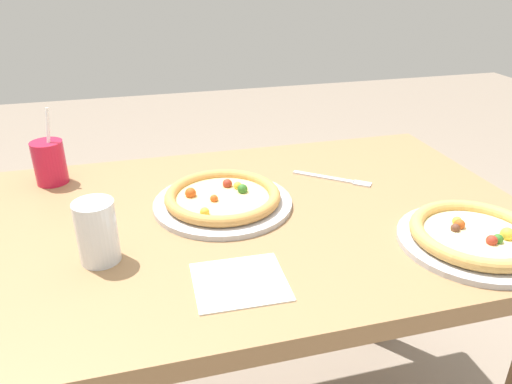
{
  "coord_description": "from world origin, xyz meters",
  "views": [
    {
      "loc": [
        -0.24,
        -0.91,
        1.26
      ],
      "look_at": [
        0.01,
        0.05,
        0.78
      ],
      "focal_mm": 34.17,
      "sensor_mm": 36.0,
      "label": 1
    }
  ],
  "objects": [
    {
      "name": "paper_napkin",
      "position": [
        -0.09,
        -0.23,
        0.75
      ],
      "size": [
        0.16,
        0.15,
        0.0
      ],
      "primitive_type": "cube",
      "rotation": [
        0.0,
        0.0,
        -0.03
      ],
      "color": "white",
      "rests_on": "dining_table"
    },
    {
      "name": "water_cup_clear",
      "position": [
        -0.32,
        -0.1,
        0.81
      ],
      "size": [
        0.07,
        0.07,
        0.12
      ],
      "color": "silver",
      "rests_on": "dining_table"
    },
    {
      "name": "drink_cup_colored",
      "position": [
        -0.45,
        0.29,
        0.8
      ],
      "size": [
        0.08,
        0.08,
        0.19
      ],
      "color": "red",
      "rests_on": "dining_table"
    },
    {
      "name": "pizza_far",
      "position": [
        -0.06,
        0.06,
        0.77
      ],
      "size": [
        0.31,
        0.31,
        0.04
      ],
      "color": "#B7B7BC",
      "rests_on": "dining_table"
    },
    {
      "name": "pizza_near",
      "position": [
        0.39,
        -0.23,
        0.77
      ],
      "size": [
        0.3,
        0.3,
        0.04
      ],
      "color": "#B7B7BC",
      "rests_on": "dining_table"
    },
    {
      "name": "fork",
      "position": [
        0.24,
        0.12,
        0.75
      ],
      "size": [
        0.17,
        0.14,
        0.0
      ],
      "color": "silver",
      "rests_on": "dining_table"
    },
    {
      "name": "dining_table",
      "position": [
        0.0,
        0.0,
        0.63
      ],
      "size": [
        1.22,
        0.78,
        0.75
      ],
      "color": "#936D47",
      "rests_on": "ground"
    }
  ]
}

